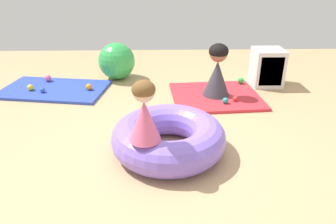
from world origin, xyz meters
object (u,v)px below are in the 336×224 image
at_px(play_ball_yellow, 30,87).
at_px(play_ball_blue, 42,90).
at_px(play_ball_red, 235,99).
at_px(play_ball_green, 241,81).
at_px(inflatable_cushion, 169,137).
at_px(adult_seated, 217,71).
at_px(play_ball_orange, 89,87).
at_px(storage_cube, 268,68).
at_px(play_ball_teal, 225,101).
at_px(child_in_pink, 144,112).
at_px(play_ball_pink, 48,78).
at_px(exercise_ball_large, 117,61).

height_order(play_ball_yellow, play_ball_blue, play_ball_yellow).
height_order(play_ball_red, play_ball_green, play_ball_green).
relative_size(inflatable_cushion, adult_seated, 1.56).
height_order(adult_seated, play_ball_orange, adult_seated).
bearing_deg(adult_seated, inflatable_cushion, -160.81).
distance_m(adult_seated, play_ball_red, 0.46).
bearing_deg(storage_cube, adult_seated, -150.82).
bearing_deg(play_ball_teal, child_in_pink, -124.85).
height_order(play_ball_teal, play_ball_red, play_ball_teal).
relative_size(play_ball_pink, storage_cube, 0.19).
height_order(play_ball_teal, play_ball_green, play_ball_green).
xyz_separation_m(play_ball_red, play_ball_green, (0.24, 0.68, 0.02)).
bearing_deg(play_ball_yellow, child_in_pink, -48.33).
bearing_deg(exercise_ball_large, play_ball_red, -32.48).
bearing_deg(play_ball_red, adult_seated, 133.45).
distance_m(adult_seated, play_ball_pink, 2.65).
bearing_deg(play_ball_orange, play_ball_teal, -15.90).
relative_size(adult_seated, play_ball_yellow, 8.25).
xyz_separation_m(adult_seated, storage_cube, (0.86, 0.48, -0.12)).
bearing_deg(play_ball_orange, child_in_pink, -65.28).
relative_size(adult_seated, play_ball_pink, 7.05).
bearing_deg(play_ball_pink, exercise_ball_large, 11.78).
height_order(child_in_pink, storage_cube, child_in_pink).
height_order(play_ball_teal, play_ball_yellow, play_ball_yellow).
bearing_deg(inflatable_cushion, child_in_pink, -123.17).
xyz_separation_m(play_ball_yellow, play_ball_red, (2.91, -0.48, -0.01)).
bearing_deg(play_ball_blue, play_ball_teal, -10.15).
relative_size(play_ball_yellow, play_ball_blue, 1.18).
bearing_deg(adult_seated, play_ball_yellow, 130.61).
height_order(play_ball_orange, storage_cube, storage_cube).
distance_m(play_ball_pink, exercise_ball_large, 1.11).
bearing_deg(child_in_pink, exercise_ball_large, -148.95).
distance_m(play_ball_teal, exercise_ball_large, 1.96).
distance_m(child_in_pink, adult_seated, 1.98).
bearing_deg(inflatable_cushion, exercise_ball_large, 108.91).
bearing_deg(child_in_pink, play_ball_yellow, -119.55).
distance_m(inflatable_cushion, play_ball_pink, 2.75).
relative_size(play_ball_blue, storage_cube, 0.13).
bearing_deg(play_ball_blue, play_ball_green, 5.68).
relative_size(play_ball_teal, play_ball_blue, 1.07).
relative_size(play_ball_teal, play_ball_yellow, 0.91).
distance_m(adult_seated, play_ball_yellow, 2.71).
xyz_separation_m(child_in_pink, adult_seated, (0.92, 1.74, -0.21)).
bearing_deg(play_ball_pink, play_ball_green, -3.49).
bearing_deg(play_ball_green, inflatable_cushion, -122.12).
height_order(play_ball_orange, exercise_ball_large, exercise_ball_large).
xyz_separation_m(play_ball_orange, exercise_ball_large, (0.35, 0.61, 0.21)).
relative_size(child_in_pink, play_ball_pink, 5.27).
xyz_separation_m(inflatable_cushion, play_ball_blue, (-1.77, 1.57, -0.09)).
distance_m(play_ball_orange, play_ball_pink, 0.82).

